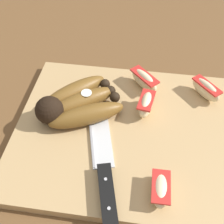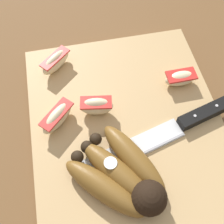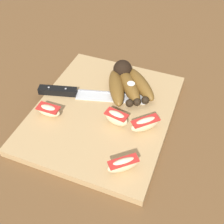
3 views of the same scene
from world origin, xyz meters
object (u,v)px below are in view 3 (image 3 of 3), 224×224
(banana_bunch, at_px, (128,83))
(apple_wedge_far, at_px, (116,118))
(chefs_knife, at_px, (76,93))
(apple_wedge_middle, at_px, (49,110))
(apple_wedge_extra, at_px, (145,124))
(apple_wedge_near, at_px, (123,164))

(banana_bunch, relative_size, apple_wedge_far, 2.78)
(chefs_knife, height_order, apple_wedge_middle, apple_wedge_middle)
(apple_wedge_middle, relative_size, apple_wedge_far, 0.97)
(banana_bunch, distance_m, chefs_knife, 0.14)
(banana_bunch, bearing_deg, apple_wedge_extra, -145.59)
(apple_wedge_middle, bearing_deg, apple_wedge_extra, -80.35)
(apple_wedge_middle, xyz_separation_m, apple_wedge_far, (0.03, -0.16, 0.01))
(banana_bunch, bearing_deg, apple_wedge_middle, 137.74)
(apple_wedge_near, bearing_deg, banana_bunch, 16.88)
(chefs_knife, relative_size, apple_wedge_near, 4.35)
(chefs_knife, relative_size, apple_wedge_middle, 4.71)
(chefs_knife, bearing_deg, apple_wedge_near, -131.79)
(chefs_knife, height_order, apple_wedge_near, apple_wedge_near)
(banana_bunch, height_order, apple_wedge_near, banana_bunch)
(banana_bunch, xyz_separation_m, apple_wedge_middle, (-0.16, 0.15, -0.00))
(apple_wedge_near, relative_size, apple_wedge_far, 1.04)
(apple_wedge_middle, distance_m, apple_wedge_far, 0.17)
(chefs_knife, xyz_separation_m, apple_wedge_middle, (-0.09, 0.03, 0.01))
(apple_wedge_near, height_order, apple_wedge_extra, same)
(apple_wedge_middle, relative_size, apple_wedge_extra, 0.90)
(apple_wedge_extra, bearing_deg, apple_wedge_middle, 99.65)
(apple_wedge_middle, bearing_deg, banana_bunch, -42.26)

